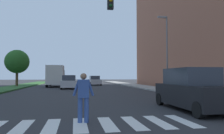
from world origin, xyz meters
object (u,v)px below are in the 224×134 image
(pedestrian_performer, at_px, (83,95))
(suv_crossing, at_px, (192,90))
(sedan_midblock, at_px, (69,82))
(street_lamp_right, at_px, (166,46))
(tree_distant, at_px, (17,62))
(truck_box_delivery, at_px, (56,76))
(sedan_distant, at_px, (95,81))

(pedestrian_performer, height_order, suv_crossing, suv_crossing)
(sedan_midblock, bearing_deg, suv_crossing, -71.26)
(suv_crossing, bearing_deg, street_lamp_right, 71.52)
(tree_distant, distance_m, truck_box_delivery, 5.91)
(suv_crossing, bearing_deg, truck_box_delivery, 109.24)
(sedan_midblock, bearing_deg, street_lamp_right, -36.82)
(sedan_distant, bearing_deg, pedestrian_performer, -96.07)
(street_lamp_right, bearing_deg, tree_distant, 143.41)
(street_lamp_right, bearing_deg, suv_crossing, -108.48)
(sedan_midblock, bearing_deg, truck_box_delivery, 110.88)
(pedestrian_performer, relative_size, sedan_distant, 0.38)
(tree_distant, distance_m, suv_crossing, 27.50)
(pedestrian_performer, height_order, truck_box_delivery, truck_box_delivery)
(sedan_midblock, relative_size, truck_box_delivery, 0.66)
(sedan_distant, bearing_deg, tree_distant, -159.02)
(pedestrian_performer, bearing_deg, sedan_distant, 83.93)
(sedan_midblock, height_order, truck_box_delivery, truck_box_delivery)
(pedestrian_performer, xyz_separation_m, suv_crossing, (5.16, 1.84, -0.00))
(tree_distant, relative_size, suv_crossing, 1.15)
(street_lamp_right, distance_m, pedestrian_performer, 15.79)
(street_lamp_right, relative_size, pedestrian_performer, 4.44)
(suv_crossing, bearing_deg, tree_distant, 120.17)
(street_lamp_right, distance_m, sedan_midblock, 12.73)
(pedestrian_performer, relative_size, sedan_midblock, 0.41)
(tree_distant, relative_size, pedestrian_performer, 3.12)
(tree_distant, bearing_deg, truck_box_delivery, -1.24)
(street_lamp_right, xyz_separation_m, suv_crossing, (-3.60, -10.77, -3.66))
(tree_distant, relative_size, truck_box_delivery, 0.85)
(pedestrian_performer, bearing_deg, sedan_midblock, 92.77)
(suv_crossing, xyz_separation_m, truck_box_delivery, (-8.22, 23.54, 0.70))
(tree_distant, height_order, pedestrian_performer, tree_distant)
(pedestrian_performer, distance_m, suv_crossing, 5.48)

